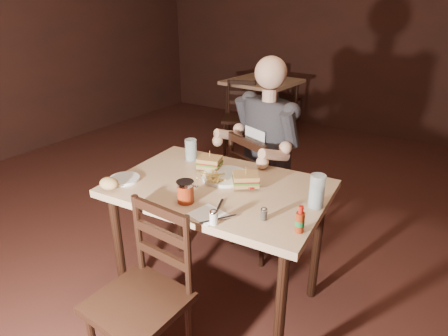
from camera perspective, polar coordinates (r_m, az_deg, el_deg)
The scene contains 24 objects.
room_shell at distance 2.15m, azimuth -4.07°, elevation 17.14°, with size 7.00×7.00×7.00m.
main_table at distance 2.01m, azimuth -0.77°, elevation -4.92°, with size 1.16×0.82×0.77m.
bg_table at distance 4.82m, azimuth 5.85°, elevation 12.13°, with size 0.86×0.86×0.77m.
chair_far at distance 2.62m, azimuth 6.39°, elevation -3.86°, with size 0.40×0.44×0.88m, color black, non-canonical shape.
chair_near at distance 1.82m, azimuth -13.00°, elevation -19.35°, with size 0.39×0.42×0.84m, color black, non-canonical shape.
bg_chair_far at distance 5.36m, azimuth 8.50°, elevation 10.55°, with size 0.41×0.45×0.88m, color black, non-canonical shape.
bg_chair_near at distance 4.42m, azimuth 2.39°, elevation 7.55°, with size 0.38×0.42×0.82m, color black, non-canonical shape.
diner at distance 2.41m, azimuth 6.06°, elevation 5.77°, with size 0.53×0.41×0.91m, color #302E34, non-canonical shape.
dinner_plate at distance 2.05m, azimuth 0.20°, elevation -1.35°, with size 0.25×0.25×0.01m, color white.
sandwich_left at distance 2.13m, azimuth -2.20°, elevation 1.46°, with size 0.13×0.11×0.11m, color tan, non-canonical shape.
sandwich_right at distance 1.92m, azimuth 3.34°, elevation -1.11°, with size 0.13×0.11×0.11m, color tan, non-canonical shape.
fries_pile at distance 2.00m, azimuth -2.17°, elevation -1.19°, with size 0.22×0.16×0.04m, color tan, non-canonical shape.
ketchup_dollop at distance 1.91m, azimuth 4.18°, elevation -2.93°, with size 0.04×0.04×0.01m, color maroon.
glass_left at distance 2.27m, azimuth -5.06°, elevation 2.79°, with size 0.07×0.07×0.13m, color silver.
glass_right at distance 1.78m, azimuth 13.96°, elevation -3.45°, with size 0.07×0.07×0.16m, color silver.
hot_sauce at distance 1.59m, azimuth 11.53°, elevation -7.64°, with size 0.04×0.04×0.12m, color maroon, non-canonical shape.
salt_shaker at distance 1.63m, azimuth -1.58°, elevation -7.52°, with size 0.04×0.04×0.07m, color white, non-canonical shape.
pepper_shaker at distance 1.67m, azimuth 6.10°, elevation -6.98°, with size 0.03×0.03×0.06m, color #38332D, non-canonical shape.
syrup_dispenser at distance 1.79m, azimuth -5.89°, elevation -3.62°, with size 0.09×0.09×0.11m, color maroon, non-canonical shape.
napkin at distance 1.71m, azimuth -2.45°, elevation -7.09°, with size 0.15×0.14×0.00m, color white.
knife at distance 1.74m, azimuth -0.92°, elevation -6.24°, with size 0.01×0.19×0.00m, color silver.
fork at distance 1.66m, azimuth -0.86°, elevation -7.81°, with size 0.01×0.18×0.01m, color silver.
side_plate at distance 2.09m, azimuth -14.92°, elevation -1.72°, with size 0.16×0.16×0.01m, color white.
bread_roll at distance 1.98m, azimuth -17.11°, elevation -2.27°, with size 0.10×0.09×0.06m, color tan.
Camera 1 is at (1.28, -1.71, 1.65)m, focal length 30.00 mm.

